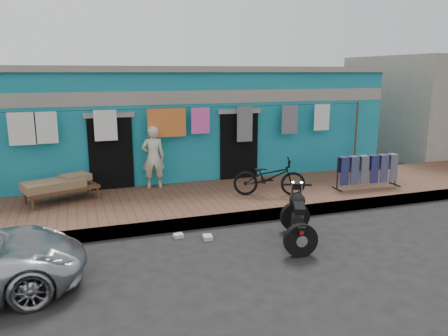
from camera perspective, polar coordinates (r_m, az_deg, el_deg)
ground at (r=8.12m, az=4.70°, el=-10.85°), size 80.00×80.00×0.00m
sidewalk at (r=10.73m, az=-1.75°, el=-4.26°), size 28.00×3.00×0.25m
curb at (r=9.42m, az=0.90°, el=-6.66°), size 28.00×0.10×0.25m
building at (r=14.22m, az=-6.63°, el=6.20°), size 12.20×5.20×3.36m
neighbor_right at (r=19.75m, az=26.58°, el=7.34°), size 6.00×5.00×3.80m
clothesline at (r=11.47m, az=-5.47°, el=5.38°), size 10.06×0.06×2.10m
seated_person at (r=11.38m, az=-9.24°, el=1.39°), size 0.61×0.44×1.62m
bicycle at (r=10.65m, az=5.95°, el=-0.64°), size 1.83×1.18×1.12m
motorcycle at (r=8.44m, az=9.64°, el=-6.27°), size 1.77×2.05×1.05m
charpoy at (r=10.84m, az=-20.43°, el=-2.65°), size 2.18×1.86×0.56m
jeans_rack at (r=11.95m, az=18.23°, el=-0.36°), size 1.87×0.58×0.88m
litter_a at (r=8.77m, az=-6.00°, el=-8.80°), size 0.20×0.16×0.08m
litter_b at (r=9.59m, az=8.20°, el=-6.99°), size 0.15×0.17×0.07m
litter_c at (r=8.64m, az=-2.16°, el=-9.05°), size 0.19×0.23×0.09m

